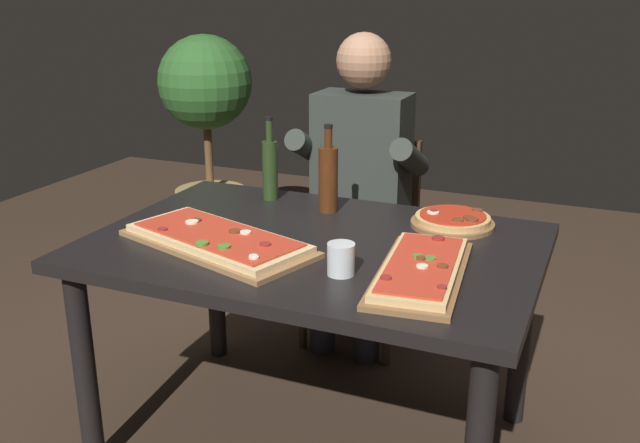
# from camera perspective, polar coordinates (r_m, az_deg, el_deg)

# --- Properties ---
(ground_plane) EXTENTS (6.40, 6.40, 0.00)m
(ground_plane) POSITION_cam_1_polar(r_m,az_deg,el_deg) (2.61, -0.45, -17.00)
(ground_plane) COLOR #38281E
(dining_table) EXTENTS (1.40, 0.96, 0.74)m
(dining_table) POSITION_cam_1_polar(r_m,az_deg,el_deg) (2.29, -0.49, -3.81)
(dining_table) COLOR black
(dining_table) RESTS_ON ground_plane
(pizza_rectangular_front) EXTENTS (0.69, 0.46, 0.05)m
(pizza_rectangular_front) POSITION_cam_1_polar(r_m,az_deg,el_deg) (2.23, -8.18, -1.47)
(pizza_rectangular_front) COLOR olive
(pizza_rectangular_front) RESTS_ON dining_table
(pizza_rectangular_left) EXTENTS (0.29, 0.56, 0.05)m
(pizza_rectangular_left) POSITION_cam_1_polar(r_m,az_deg,el_deg) (2.01, 8.07, -3.85)
(pizza_rectangular_left) COLOR brown
(pizza_rectangular_left) RESTS_ON dining_table
(pizza_round_far) EXTENTS (0.28, 0.28, 0.05)m
(pizza_round_far) POSITION_cam_1_polar(r_m,az_deg,el_deg) (2.43, 10.54, 0.07)
(pizza_round_far) COLOR brown
(pizza_round_far) RESTS_ON dining_table
(wine_bottle_dark) EXTENTS (0.07, 0.07, 0.31)m
(wine_bottle_dark) POSITION_cam_1_polar(r_m,az_deg,el_deg) (2.52, 0.66, 3.54)
(wine_bottle_dark) COLOR #47230F
(wine_bottle_dark) RESTS_ON dining_table
(oil_bottle_amber) EXTENTS (0.06, 0.06, 0.31)m
(oil_bottle_amber) POSITION_cam_1_polar(r_m,az_deg,el_deg) (2.66, -4.01, 4.32)
(oil_bottle_amber) COLOR #233819
(oil_bottle_amber) RESTS_ON dining_table
(tumbler_near_camera) EXTENTS (0.08, 0.08, 0.09)m
(tumbler_near_camera) POSITION_cam_1_polar(r_m,az_deg,el_deg) (2.00, 1.69, -3.17)
(tumbler_near_camera) COLOR silver
(tumbler_near_camera) RESTS_ON dining_table
(diner_chair) EXTENTS (0.44, 0.44, 0.87)m
(diner_chair) POSITION_cam_1_polar(r_m,az_deg,el_deg) (3.14, 3.71, -0.60)
(diner_chair) COLOR #3D2B1E
(diner_chair) RESTS_ON ground_plane
(seated_diner) EXTENTS (0.53, 0.41, 1.33)m
(seated_diner) POSITION_cam_1_polar(r_m,az_deg,el_deg) (2.95, 3.04, 3.37)
(seated_diner) COLOR #23232D
(seated_diner) RESTS_ON ground_plane
(potted_plant_corner) EXTENTS (0.51, 0.51, 1.25)m
(potted_plant_corner) POSITION_cam_1_polar(r_m,az_deg,el_deg) (4.02, -8.98, 7.26)
(potted_plant_corner) COLOR tan
(potted_plant_corner) RESTS_ON ground_plane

